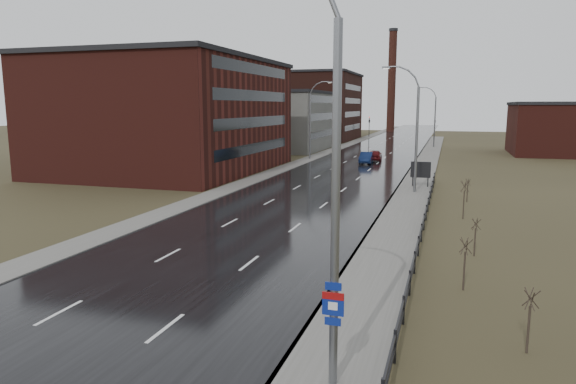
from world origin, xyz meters
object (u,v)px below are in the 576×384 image
Objects in this scene: billboard at (421,171)px; car_far at (375,156)px; streetlight_main at (324,175)px; car_near at (366,158)px.

car_far is at bearing 107.92° from billboard.
billboard is 0.55× the size of car_far.
car_near is at bearing 97.63° from streetlight_main.
streetlight_main is 61.53m from car_far.
billboard is at bearing 102.93° from car_far.
streetlight_main reaches higher than car_far.
streetlight_main is at bearing -85.18° from car_near.
car_far is at bearing 76.70° from car_near.
billboard is at bearing -70.24° from car_near.
streetlight_main is 58.03m from car_near.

